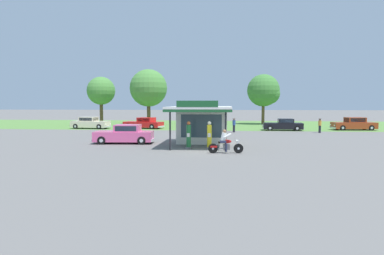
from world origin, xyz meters
name	(u,v)px	position (x,y,z in m)	size (l,w,h in m)	color
ground_plane	(205,151)	(0.00, 0.00, 0.00)	(300.00, 300.00, 0.00)	slate
grass_verge_strip	(217,125)	(0.00, 30.00, 0.00)	(120.00, 24.00, 0.01)	#56843D
service_station_kiosk	(202,122)	(-0.50, 4.80, 1.79)	(4.77, 7.22, 3.49)	silver
gas_pump_nearside	(189,136)	(-1.27, 1.47, 0.91)	(0.44, 0.44, 1.99)	slate
gas_pump_offside	(209,136)	(0.26, 1.47, 0.92)	(0.44, 0.44, 2.00)	slate
motorcycle_with_rider	(225,143)	(1.41, -0.79, 0.65)	(2.33, 0.70, 1.58)	black
featured_classic_sedan	(125,135)	(-6.87, 4.09, 0.71)	(5.06, 2.28, 1.55)	#E55993
parked_car_back_row_centre	(283,125)	(8.40, 19.33, 0.65)	(4.93, 2.11, 1.43)	black
parked_car_back_row_left	(354,124)	(17.22, 20.81, 0.71)	(5.47, 2.38, 1.57)	#993819
parked_car_back_row_far_left	(203,124)	(-1.43, 20.11, 0.69)	(5.53, 2.22, 1.51)	gold
parked_car_second_row_spare	(144,123)	(-9.34, 20.95, 0.65)	(5.61, 3.20, 1.45)	red
parked_car_back_row_right	(90,123)	(-16.26, 19.93, 0.70)	(5.20, 2.39, 1.52)	beige
bystander_chatting_near_pumps	(320,125)	(11.90, 16.15, 0.86)	(0.35, 0.35, 1.61)	black
bystander_leaning_by_kiosk	(234,125)	(2.35, 15.92, 0.85)	(0.35, 0.35, 1.59)	black
tree_oak_far_right	(265,91)	(7.43, 31.55, 5.21)	(5.07, 5.06, 7.87)	brown
tree_oak_left	(101,91)	(-19.06, 31.61, 5.32)	(4.59, 4.59, 7.66)	brown
tree_oak_distant_spare	(149,88)	(-10.56, 29.20, 5.66)	(5.78, 5.78, 8.57)	brown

